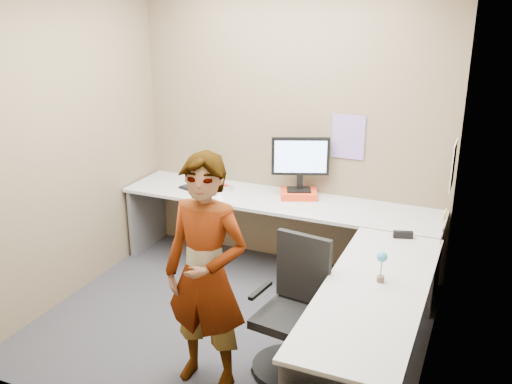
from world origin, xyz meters
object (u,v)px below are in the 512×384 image
at_px(office_chair, 293,319).
at_px(person, 206,275).
at_px(monitor, 300,159).
at_px(desk, 301,246).

relative_size(office_chair, person, 0.59).
bearing_deg(monitor, person, -111.81).
height_order(office_chair, person, person).
bearing_deg(office_chair, desk, 112.92).
height_order(desk, office_chair, office_chair).
bearing_deg(person, office_chair, 38.31).
xyz_separation_m(monitor, person, (0.00, -1.84, -0.28)).
height_order(desk, person, person).
bearing_deg(desk, monitor, 110.58).
bearing_deg(desk, person, -103.85).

